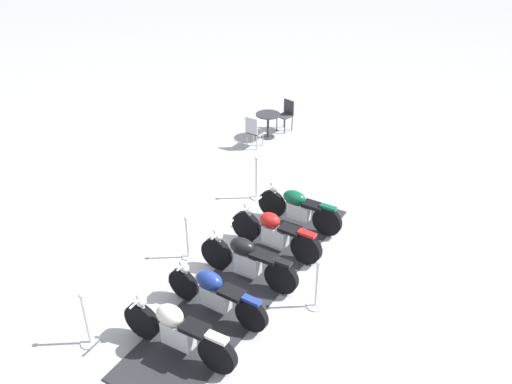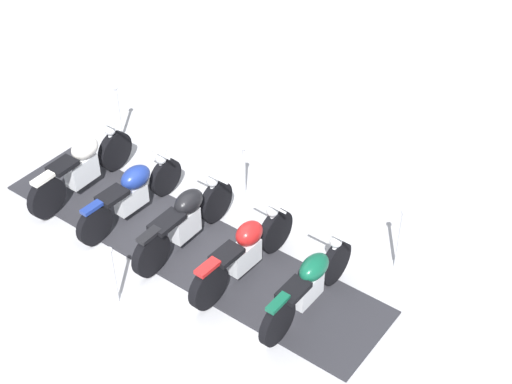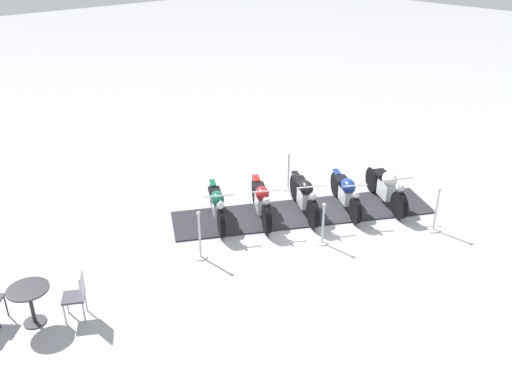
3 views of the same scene
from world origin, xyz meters
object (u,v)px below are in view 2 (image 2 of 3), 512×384
at_px(motorcycle_cream, 82,165).
at_px(stanchion_left_mid, 115,286).
at_px(motorcycle_navy, 132,192).
at_px(stanchion_right_rear, 120,122).
at_px(motorcycle_maroon, 244,251).
at_px(stanchion_right_front, 398,248).
at_px(motorcycle_black, 185,219).
at_px(motorcycle_forest, 309,283).
at_px(stanchion_right_mid, 244,179).

relative_size(motorcycle_cream, stanchion_left_mid, 1.90).
bearing_deg(motorcycle_navy, stanchion_right_rear, 52.20).
bearing_deg(motorcycle_maroon, stanchion_left_mid, 146.31).
height_order(motorcycle_cream, stanchion_right_front, stanchion_right_front).
height_order(motorcycle_black, stanchion_right_rear, stanchion_right_rear).
relative_size(motorcycle_forest, stanchion_left_mid, 1.74).
distance_m(motorcycle_forest, motorcycle_maroon, 1.11).
bearing_deg(stanchion_right_rear, stanchion_left_mid, -75.59).
bearing_deg(motorcycle_maroon, motorcycle_navy, 92.39).
bearing_deg(stanchion_right_mid, motorcycle_forest, -62.29).
relative_size(motorcycle_maroon, stanchion_left_mid, 1.79).
bearing_deg(stanchion_left_mid, stanchion_right_front, 17.12).
bearing_deg(motorcycle_cream, stanchion_right_rear, 21.35).
relative_size(motorcycle_forest, motorcycle_cream, 0.91).
bearing_deg(motorcycle_maroon, motorcycle_black, 92.78).
bearing_deg(stanchion_left_mid, motorcycle_maroon, 24.31).
distance_m(motorcycle_cream, stanchion_right_mid, 2.66).
bearing_deg(motorcycle_cream, motorcycle_forest, -91.14).
bearing_deg(motorcycle_cream, motorcycle_black, -91.33).
xyz_separation_m(motorcycle_cream, stanchion_left_mid, (1.20, -2.41, -0.19)).
distance_m(stanchion_right_front, stanchion_left_mid, 4.09).
xyz_separation_m(motorcycle_maroon, motorcycle_cream, (-2.91, 1.63, 0.03)).
xyz_separation_m(motorcycle_black, stanchion_right_front, (3.18, -0.11, -0.11)).
bearing_deg(stanchion_right_rear, motorcycle_navy, -69.27).
height_order(motorcycle_maroon, motorcycle_black, motorcycle_black).
height_order(motorcycle_maroon, motorcycle_cream, motorcycle_cream).
height_order(motorcycle_cream, stanchion_right_mid, motorcycle_cream).
relative_size(stanchion_left_mid, stanchion_right_rear, 0.95).
bearing_deg(stanchion_right_mid, motorcycle_cream, -176.14).
bearing_deg(stanchion_left_mid, stanchion_right_rear, 104.41).
xyz_separation_m(motorcycle_maroon, stanchion_right_front, (2.20, 0.43, -0.08)).
xyz_separation_m(motorcycle_maroon, stanchion_right_mid, (-0.26, 1.81, -0.12)).
xyz_separation_m(stanchion_left_mid, stanchion_right_rear, (-1.02, 3.96, 0.02)).
distance_m(stanchion_right_front, stanchion_right_rear, 5.65).
relative_size(motorcycle_black, motorcycle_cream, 0.96).
xyz_separation_m(motorcycle_forest, motorcycle_navy, (-2.91, 1.63, -0.00)).
bearing_deg(motorcycle_black, motorcycle_navy, 89.16).
height_order(motorcycle_cream, stanchion_left_mid, stanchion_left_mid).
distance_m(motorcycle_black, stanchion_left_mid, 1.52).
relative_size(stanchion_right_front, stanchion_right_rear, 1.03).
relative_size(motorcycle_forest, motorcycle_black, 0.95).
relative_size(motorcycle_maroon, motorcycle_cream, 0.94).
relative_size(motorcycle_forest, stanchion_right_rear, 1.66).
height_order(stanchion_left_mid, stanchion_right_rear, stanchion_right_rear).
distance_m(motorcycle_cream, stanchion_left_mid, 2.70).
distance_m(motorcycle_black, motorcycle_navy, 1.11).
relative_size(motorcycle_black, stanchion_right_rear, 1.75).
bearing_deg(motorcycle_black, motorcycle_forest, -89.85).
bearing_deg(motorcycle_forest, motorcycle_cream, 90.84).
height_order(stanchion_right_mid, stanchion_right_rear, stanchion_right_rear).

